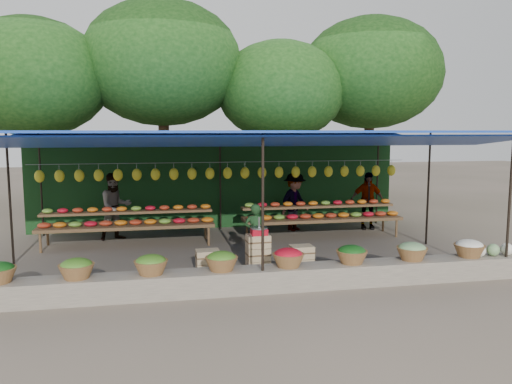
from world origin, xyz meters
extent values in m
plane|color=brown|center=(0.00, 0.00, 0.00)|extent=(60.00, 60.00, 0.00)
cube|color=#685E53|center=(0.00, -2.75, 0.20)|extent=(10.60, 0.55, 0.40)
cylinder|color=black|center=(0.00, -2.90, 1.40)|extent=(0.05, 0.05, 2.80)
cylinder|color=black|center=(4.80, -2.90, 1.40)|extent=(0.05, 0.05, 2.80)
cylinder|color=black|center=(-4.80, 0.00, 1.40)|extent=(0.05, 0.05, 2.80)
cylinder|color=black|center=(4.80, 0.00, 1.40)|extent=(0.05, 0.05, 2.80)
cylinder|color=black|center=(-4.80, 2.90, 1.40)|extent=(0.05, 0.05, 2.80)
cylinder|color=black|center=(0.00, 2.90, 1.40)|extent=(0.05, 0.05, 2.80)
cylinder|color=black|center=(4.80, 2.90, 1.40)|extent=(0.05, 0.05, 2.80)
cube|color=blue|center=(0.00, 0.00, 2.80)|extent=(10.80, 6.60, 0.04)
cube|color=blue|center=(0.00, -2.00, 2.62)|extent=(10.80, 2.19, 0.26)
cube|color=blue|center=(0.00, 2.00, 2.62)|extent=(10.80, 2.19, 0.26)
cylinder|color=#A2A3A7|center=(0.00, 1.40, 2.02)|extent=(9.60, 0.01, 0.01)
ellipsoid|color=yellow|center=(-4.50, 1.40, 1.74)|extent=(0.23, 0.17, 0.30)
ellipsoid|color=yellow|center=(-4.05, 1.40, 1.74)|extent=(0.23, 0.17, 0.30)
ellipsoid|color=yellow|center=(-3.60, 1.40, 1.74)|extent=(0.23, 0.17, 0.30)
ellipsoid|color=yellow|center=(-3.15, 1.40, 1.74)|extent=(0.23, 0.17, 0.30)
ellipsoid|color=yellow|center=(-2.70, 1.40, 1.74)|extent=(0.23, 0.17, 0.30)
ellipsoid|color=yellow|center=(-2.25, 1.40, 1.74)|extent=(0.23, 0.17, 0.30)
ellipsoid|color=yellow|center=(-1.80, 1.40, 1.74)|extent=(0.23, 0.17, 0.30)
ellipsoid|color=yellow|center=(-1.35, 1.40, 1.74)|extent=(0.23, 0.17, 0.30)
ellipsoid|color=yellow|center=(-0.90, 1.40, 1.74)|extent=(0.23, 0.17, 0.30)
ellipsoid|color=yellow|center=(-0.45, 1.40, 1.74)|extent=(0.23, 0.17, 0.30)
ellipsoid|color=yellow|center=(0.00, 1.40, 1.74)|extent=(0.23, 0.17, 0.30)
ellipsoid|color=yellow|center=(0.45, 1.40, 1.74)|extent=(0.23, 0.17, 0.30)
ellipsoid|color=yellow|center=(0.90, 1.40, 1.74)|extent=(0.23, 0.17, 0.30)
ellipsoid|color=yellow|center=(1.35, 1.40, 1.74)|extent=(0.23, 0.17, 0.30)
ellipsoid|color=yellow|center=(1.80, 1.40, 1.74)|extent=(0.23, 0.17, 0.30)
ellipsoid|color=yellow|center=(2.25, 1.40, 1.74)|extent=(0.23, 0.17, 0.30)
ellipsoid|color=yellow|center=(2.70, 1.40, 1.74)|extent=(0.23, 0.17, 0.30)
ellipsoid|color=yellow|center=(3.15, 1.40, 1.74)|extent=(0.23, 0.17, 0.30)
ellipsoid|color=yellow|center=(3.60, 1.40, 1.74)|extent=(0.23, 0.17, 0.30)
ellipsoid|color=yellow|center=(4.05, 1.40, 1.74)|extent=(0.23, 0.17, 0.30)
ellipsoid|color=yellow|center=(4.50, 1.40, 1.74)|extent=(0.23, 0.17, 0.30)
ellipsoid|color=#447B20|center=(-3.10, -2.75, 0.62)|extent=(0.52, 0.52, 0.23)
ellipsoid|color=#447B20|center=(-1.90, -2.75, 0.62)|extent=(0.52, 0.52, 0.23)
ellipsoid|color=#447B20|center=(-0.70, -2.75, 0.62)|extent=(0.52, 0.52, 0.23)
ellipsoid|color=#B60F1F|center=(0.50, -2.75, 0.62)|extent=(0.52, 0.52, 0.23)
ellipsoid|color=#164F15|center=(1.70, -2.75, 0.62)|extent=(0.52, 0.52, 0.23)
ellipsoid|color=#79A668|center=(2.90, -2.75, 0.62)|extent=(0.52, 0.52, 0.23)
ellipsoid|color=white|center=(4.10, -2.75, 0.62)|extent=(0.52, 0.52, 0.23)
cube|color=#17421D|center=(0.00, 3.15, 1.25)|extent=(10.60, 0.06, 2.50)
cylinder|color=#321B12|center=(-5.50, 5.80, 1.98)|extent=(0.36, 0.36, 3.97)
ellipsoid|color=black|center=(-5.50, 5.80, 4.46)|extent=(4.77, 4.77, 3.69)
cylinder|color=#321B12|center=(-1.50, 6.20, 2.24)|extent=(0.36, 0.36, 4.48)
ellipsoid|color=black|center=(-1.50, 6.20, 5.04)|extent=(5.39, 5.39, 4.17)
cylinder|color=#321B12|center=(2.50, 5.90, 1.86)|extent=(0.36, 0.36, 3.71)
ellipsoid|color=black|center=(2.50, 5.90, 4.18)|extent=(4.47, 4.47, 3.45)
cylinder|color=#321B12|center=(6.00, 6.30, 2.18)|extent=(0.36, 0.36, 4.35)
ellipsoid|color=black|center=(6.00, 6.30, 4.90)|extent=(5.24, 5.24, 4.05)
cube|color=#523721|center=(-2.50, 1.30, 0.50)|extent=(4.20, 0.95, 0.08)
cube|color=#523721|center=(-2.50, 1.60, 0.78)|extent=(4.20, 0.35, 0.06)
cylinder|color=#523721|center=(-4.45, 0.90, 0.25)|extent=(0.06, 0.06, 0.50)
cylinder|color=#523721|center=(-0.55, 0.90, 0.25)|extent=(0.06, 0.06, 0.50)
cylinder|color=#523721|center=(-4.45, 1.70, 0.25)|extent=(0.06, 0.06, 0.50)
cylinder|color=#523721|center=(-0.55, 1.70, 0.25)|extent=(0.06, 0.06, 0.50)
ellipsoid|color=#A52E17|center=(-4.40, 1.15, 0.60)|extent=(0.31, 0.26, 0.13)
ellipsoid|color=#60922D|center=(-4.40, 1.60, 0.87)|extent=(0.26, 0.22, 0.12)
ellipsoid|color=#CD6412|center=(-4.05, 1.15, 0.60)|extent=(0.31, 0.26, 0.13)
ellipsoid|color=#B60F1F|center=(-4.05, 1.60, 0.87)|extent=(0.26, 0.22, 0.12)
ellipsoid|color=#60922D|center=(-3.70, 1.15, 0.60)|extent=(0.31, 0.26, 0.13)
ellipsoid|color=#A52E17|center=(-3.70, 1.60, 0.87)|extent=(0.26, 0.22, 0.12)
ellipsoid|color=#B60F1F|center=(-3.35, 1.15, 0.60)|extent=(0.31, 0.26, 0.13)
ellipsoid|color=#CD6412|center=(-3.35, 1.60, 0.87)|extent=(0.26, 0.22, 0.12)
ellipsoid|color=#A52E17|center=(-3.00, 1.15, 0.60)|extent=(0.31, 0.26, 0.13)
ellipsoid|color=#A52E17|center=(-3.00, 1.60, 0.87)|extent=(0.26, 0.22, 0.12)
ellipsoid|color=#CD6412|center=(-2.65, 1.15, 0.60)|extent=(0.31, 0.26, 0.13)
ellipsoid|color=#CD6412|center=(-2.65, 1.60, 0.87)|extent=(0.26, 0.22, 0.12)
ellipsoid|color=#A52E17|center=(-2.30, 1.15, 0.60)|extent=(0.31, 0.26, 0.13)
ellipsoid|color=#60922D|center=(-2.30, 1.60, 0.87)|extent=(0.26, 0.22, 0.12)
ellipsoid|color=#CD6412|center=(-1.95, 1.15, 0.60)|extent=(0.31, 0.26, 0.13)
ellipsoid|color=#B60F1F|center=(-1.95, 1.60, 0.87)|extent=(0.26, 0.22, 0.12)
ellipsoid|color=#60922D|center=(-1.60, 1.15, 0.60)|extent=(0.31, 0.26, 0.13)
ellipsoid|color=#A52E17|center=(-1.60, 1.60, 0.87)|extent=(0.26, 0.22, 0.12)
ellipsoid|color=#B60F1F|center=(-1.25, 1.15, 0.60)|extent=(0.31, 0.26, 0.13)
ellipsoid|color=#CD6412|center=(-1.25, 1.60, 0.87)|extent=(0.26, 0.22, 0.12)
ellipsoid|color=#A52E17|center=(-0.90, 1.15, 0.60)|extent=(0.31, 0.26, 0.13)
ellipsoid|color=#A52E17|center=(-0.90, 1.60, 0.87)|extent=(0.26, 0.22, 0.12)
ellipsoid|color=#CD6412|center=(-0.55, 1.15, 0.60)|extent=(0.31, 0.26, 0.13)
ellipsoid|color=#CD6412|center=(-0.55, 1.60, 0.87)|extent=(0.26, 0.22, 0.12)
cube|color=#523721|center=(2.50, 1.30, 0.50)|extent=(4.20, 0.95, 0.08)
cube|color=#523721|center=(2.50, 1.60, 0.78)|extent=(4.20, 0.35, 0.06)
cylinder|color=#523721|center=(0.55, 0.90, 0.25)|extent=(0.06, 0.06, 0.50)
cylinder|color=#523721|center=(4.45, 0.90, 0.25)|extent=(0.06, 0.06, 0.50)
cylinder|color=#523721|center=(0.55, 1.70, 0.25)|extent=(0.06, 0.06, 0.50)
cylinder|color=#523721|center=(4.45, 1.70, 0.25)|extent=(0.06, 0.06, 0.50)
ellipsoid|color=#A52E17|center=(0.60, 1.15, 0.60)|extent=(0.31, 0.26, 0.13)
ellipsoid|color=#60922D|center=(0.60, 1.60, 0.87)|extent=(0.26, 0.22, 0.12)
ellipsoid|color=#CD6412|center=(0.95, 1.15, 0.60)|extent=(0.31, 0.26, 0.13)
ellipsoid|color=#B60F1F|center=(0.95, 1.60, 0.87)|extent=(0.26, 0.22, 0.12)
ellipsoid|color=#60922D|center=(1.30, 1.15, 0.60)|extent=(0.31, 0.26, 0.13)
ellipsoid|color=#A52E17|center=(1.30, 1.60, 0.87)|extent=(0.26, 0.22, 0.12)
ellipsoid|color=#B60F1F|center=(1.65, 1.15, 0.60)|extent=(0.31, 0.26, 0.13)
ellipsoid|color=#CD6412|center=(1.65, 1.60, 0.87)|extent=(0.26, 0.22, 0.12)
ellipsoid|color=#A52E17|center=(2.00, 1.15, 0.60)|extent=(0.31, 0.26, 0.13)
ellipsoid|color=#A52E17|center=(2.00, 1.60, 0.87)|extent=(0.26, 0.22, 0.12)
ellipsoid|color=#CD6412|center=(2.35, 1.15, 0.60)|extent=(0.31, 0.26, 0.13)
ellipsoid|color=#CD6412|center=(2.35, 1.60, 0.87)|extent=(0.26, 0.22, 0.12)
ellipsoid|color=#A52E17|center=(2.70, 1.15, 0.60)|extent=(0.31, 0.26, 0.13)
ellipsoid|color=#60922D|center=(2.70, 1.60, 0.87)|extent=(0.26, 0.22, 0.12)
ellipsoid|color=#CD6412|center=(3.05, 1.15, 0.60)|extent=(0.31, 0.26, 0.13)
ellipsoid|color=#B60F1F|center=(3.05, 1.60, 0.87)|extent=(0.26, 0.22, 0.12)
ellipsoid|color=#60922D|center=(3.40, 1.15, 0.60)|extent=(0.31, 0.26, 0.13)
ellipsoid|color=#A52E17|center=(3.40, 1.60, 0.87)|extent=(0.26, 0.22, 0.12)
ellipsoid|color=#B60F1F|center=(3.75, 1.15, 0.60)|extent=(0.31, 0.26, 0.13)
ellipsoid|color=#CD6412|center=(3.75, 1.60, 0.87)|extent=(0.26, 0.22, 0.12)
ellipsoid|color=#A52E17|center=(4.10, 1.15, 0.60)|extent=(0.31, 0.26, 0.13)
ellipsoid|color=#A52E17|center=(4.10, 1.60, 0.87)|extent=(0.26, 0.22, 0.12)
ellipsoid|color=#CD6412|center=(4.45, 1.15, 0.60)|extent=(0.31, 0.26, 0.13)
ellipsoid|color=#CD6412|center=(4.45, 1.60, 0.87)|extent=(0.26, 0.22, 0.12)
cube|color=tan|center=(-0.83, -1.67, 0.12)|extent=(0.46, 0.36, 0.25)
cube|color=tan|center=(-0.83, -1.67, 0.39)|extent=(0.46, 0.36, 0.25)
cube|color=tan|center=(0.17, -1.67, 0.12)|extent=(0.46, 0.36, 0.25)
cube|color=tan|center=(0.17, -1.67, 0.39)|extent=(0.46, 0.36, 0.25)
cube|color=tan|center=(0.17, -1.67, 0.65)|extent=(0.46, 0.36, 0.25)
cube|color=tan|center=(1.07, -1.67, 0.12)|extent=(0.46, 0.36, 0.25)
cube|color=tan|center=(1.07, -1.67, 0.39)|extent=(0.46, 0.36, 0.25)
cube|color=red|center=(0.19, -1.67, 0.83)|extent=(0.31, 0.27, 0.12)
cylinder|color=#A2A3A7|center=(0.19, -1.67, 0.91)|extent=(0.33, 0.33, 0.03)
cylinder|color=#A2A3A7|center=(0.19, -1.67, 1.01)|extent=(0.03, 0.03, 0.23)
imported|color=#1A3B1B|center=(0.25, -0.96, 0.65)|extent=(0.55, 0.45, 1.29)
imported|color=slate|center=(-2.84, 2.03, 0.87)|extent=(1.04, 0.94, 1.74)
imported|color=slate|center=(2.03, 2.30, 0.82)|extent=(1.22, 1.09, 1.64)
imported|color=slate|center=(4.13, 2.10, 0.82)|extent=(1.02, 0.56, 1.64)
camera|label=1|loc=(-1.77, -11.15, 2.82)|focal=35.00mm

